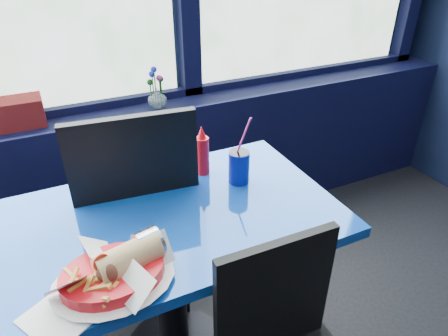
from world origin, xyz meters
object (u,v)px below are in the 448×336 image
(food_basket, at_px, (115,272))
(soda_cup, at_px, (239,166))
(chair_near_back, at_px, (130,206))
(ketchup_bottle, at_px, (202,153))
(flower_vase, at_px, (157,96))
(near_table, at_px, (167,256))

(food_basket, relative_size, soda_cup, 1.23)
(chair_near_back, xyz_separation_m, food_basket, (-0.15, -0.53, 0.18))
(ketchup_bottle, bearing_deg, flower_vase, 89.00)
(flower_vase, bearing_deg, ketchup_bottle, -91.00)
(food_basket, bearing_deg, near_table, 59.49)
(flower_vase, distance_m, soda_cup, 0.75)
(food_basket, height_order, soda_cup, soda_cup)
(flower_vase, bearing_deg, soda_cup, -83.08)
(food_basket, xyz_separation_m, soda_cup, (0.54, 0.32, 0.03))
(food_basket, bearing_deg, soda_cup, 41.87)
(near_table, height_order, flower_vase, flower_vase)
(ketchup_bottle, bearing_deg, food_basket, -135.26)
(flower_vase, height_order, food_basket, flower_vase)
(chair_near_back, height_order, flower_vase, chair_near_back)
(food_basket, relative_size, ketchup_bottle, 1.63)
(near_table, bearing_deg, soda_cup, 14.75)
(near_table, xyz_separation_m, ketchup_bottle, (0.23, 0.21, 0.27))
(flower_vase, distance_m, ketchup_bottle, 0.62)
(near_table, bearing_deg, chair_near_back, 100.17)
(soda_cup, bearing_deg, near_table, -165.25)
(chair_near_back, height_order, ketchup_bottle, chair_near_back)
(flower_vase, bearing_deg, near_table, -106.51)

